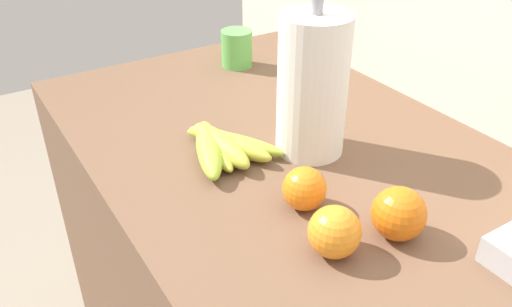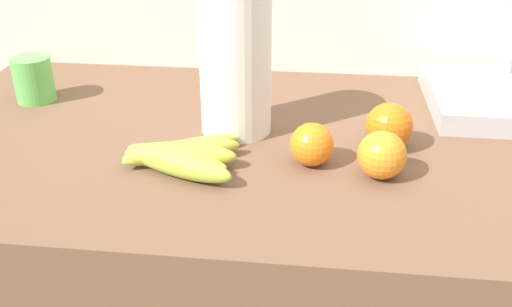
{
  "view_description": "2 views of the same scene",
  "coord_description": "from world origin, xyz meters",
  "px_view_note": "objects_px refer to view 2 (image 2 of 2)",
  "views": [
    {
      "loc": [
        0.41,
        -0.51,
        1.43
      ],
      "look_at": [
        -0.24,
        -0.1,
        0.96
      ],
      "focal_mm": 37.06,
      "sensor_mm": 36.0,
      "label": 1
    },
    {
      "loc": [
        -0.11,
        -0.9,
        1.36
      ],
      "look_at": [
        -0.2,
        -0.13,
        0.95
      ],
      "focal_mm": 39.99,
      "sensor_mm": 36.0,
      "label": 2
    }
  ],
  "objects_px": {
    "orange_far_right": "(389,126)",
    "paper_towel_roll": "(235,62)",
    "mug": "(34,79)",
    "orange_center": "(382,155)",
    "banana_bunch": "(180,156)",
    "orange_back_left": "(312,145)"
  },
  "relations": [
    {
      "from": "orange_far_right",
      "to": "mug",
      "type": "bearing_deg",
      "value": 169.06
    },
    {
      "from": "banana_bunch",
      "to": "paper_towel_roll",
      "type": "xyz_separation_m",
      "value": [
        0.07,
        0.15,
        0.11
      ]
    },
    {
      "from": "orange_far_right",
      "to": "paper_towel_roll",
      "type": "height_order",
      "value": "paper_towel_roll"
    },
    {
      "from": "mug",
      "to": "banana_bunch",
      "type": "bearing_deg",
      "value": -34.32
    },
    {
      "from": "orange_far_right",
      "to": "paper_towel_roll",
      "type": "relative_size",
      "value": 0.28
    },
    {
      "from": "orange_center",
      "to": "mug",
      "type": "xyz_separation_m",
      "value": [
        -0.67,
        0.24,
        0.01
      ]
    },
    {
      "from": "orange_far_right",
      "to": "paper_towel_roll",
      "type": "bearing_deg",
      "value": 171.29
    },
    {
      "from": "banana_bunch",
      "to": "orange_center",
      "type": "relative_size",
      "value": 2.63
    },
    {
      "from": "banana_bunch",
      "to": "orange_center",
      "type": "xyz_separation_m",
      "value": [
        0.31,
        0.01,
        0.02
      ]
    },
    {
      "from": "orange_back_left",
      "to": "orange_far_right",
      "type": "bearing_deg",
      "value": 30.14
    },
    {
      "from": "orange_center",
      "to": "orange_back_left",
      "type": "xyz_separation_m",
      "value": [
        -0.11,
        0.03,
        -0.0
      ]
    },
    {
      "from": "orange_center",
      "to": "paper_towel_roll",
      "type": "distance_m",
      "value": 0.3
    },
    {
      "from": "orange_center",
      "to": "orange_far_right",
      "type": "relative_size",
      "value": 0.94
    },
    {
      "from": "paper_towel_roll",
      "to": "mug",
      "type": "height_order",
      "value": "paper_towel_roll"
    },
    {
      "from": "banana_bunch",
      "to": "paper_towel_roll",
      "type": "distance_m",
      "value": 0.2
    },
    {
      "from": "orange_center",
      "to": "paper_towel_roll",
      "type": "xyz_separation_m",
      "value": [
        -0.25,
        0.14,
        0.09
      ]
    },
    {
      "from": "orange_center",
      "to": "orange_far_right",
      "type": "distance_m",
      "value": 0.1
    },
    {
      "from": "orange_back_left",
      "to": "paper_towel_roll",
      "type": "xyz_separation_m",
      "value": [
        -0.14,
        0.11,
        0.09
      ]
    },
    {
      "from": "orange_center",
      "to": "banana_bunch",
      "type": "bearing_deg",
      "value": -178.6
    },
    {
      "from": "orange_far_right",
      "to": "paper_towel_roll",
      "type": "xyz_separation_m",
      "value": [
        -0.27,
        0.04,
        0.09
      ]
    },
    {
      "from": "banana_bunch",
      "to": "orange_center",
      "type": "height_order",
      "value": "orange_center"
    },
    {
      "from": "orange_far_right",
      "to": "mug",
      "type": "height_order",
      "value": "mug"
    }
  ]
}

